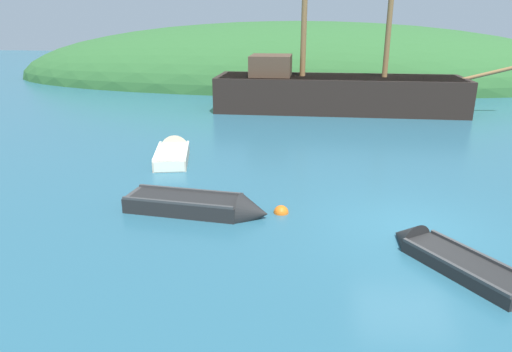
% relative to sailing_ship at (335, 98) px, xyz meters
% --- Properties ---
extents(ground_plane, '(120.00, 120.00, 0.00)m').
position_rel_sailing_ship_xyz_m(ground_plane, '(1.34, -15.20, -0.72)').
color(ground_plane, '#285B70').
extents(shore_hill, '(48.11, 19.51, 9.35)m').
position_rel_sailing_ship_xyz_m(shore_hill, '(-2.67, 13.82, -0.72)').
color(shore_hill, '#2D602D').
rests_on(shore_hill, ground).
extents(sailing_ship, '(16.03, 3.63, 11.22)m').
position_rel_sailing_ship_xyz_m(sailing_ship, '(0.00, 0.00, 0.00)').
color(sailing_ship, black).
rests_on(sailing_ship, ground).
extents(rowboat_outer_left, '(1.74, 3.31, 1.07)m').
position_rel_sailing_ship_xyz_m(rowboat_outer_left, '(-6.27, -9.97, -0.58)').
color(rowboat_outer_left, beige).
rests_on(rowboat_outer_left, ground).
extents(rowboat_far, '(3.93, 1.43, 0.99)m').
position_rel_sailing_ship_xyz_m(rowboat_far, '(-3.99, -14.85, -0.57)').
color(rowboat_far, black).
rests_on(rowboat_far, ground).
extents(rowboat_center, '(2.63, 3.16, 0.90)m').
position_rel_sailing_ship_xyz_m(rowboat_center, '(1.68, -16.74, -0.64)').
color(rowboat_center, black).
rests_on(rowboat_center, ground).
extents(buoy_orange, '(0.40, 0.40, 0.40)m').
position_rel_sailing_ship_xyz_m(buoy_orange, '(-1.94, -14.59, -0.72)').
color(buoy_orange, orange).
rests_on(buoy_orange, ground).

